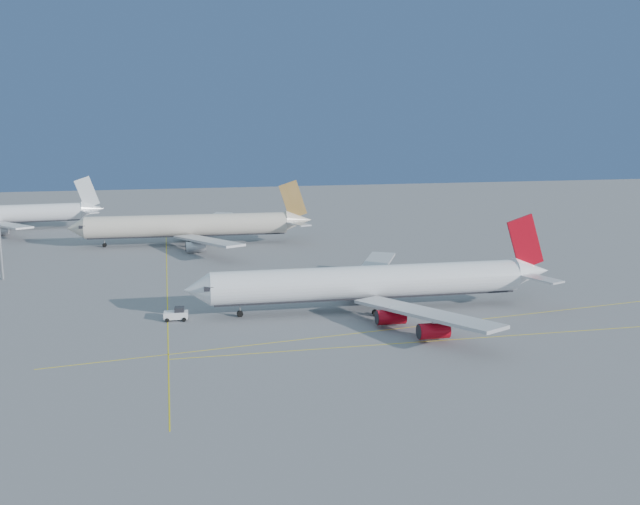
% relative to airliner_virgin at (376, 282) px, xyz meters
% --- Properties ---
extents(ground, '(500.00, 500.00, 0.00)m').
position_rel_airliner_virgin_xyz_m(ground, '(0.64, -6.87, -5.39)').
color(ground, slate).
rests_on(ground, ground).
extents(taxiway_lines, '(118.86, 140.00, 0.02)m').
position_rel_airliner_virgin_xyz_m(taxiway_lines, '(-14.07, -0.53, -5.38)').
color(taxiway_lines, yellow).
rests_on(taxiway_lines, ground).
extents(airliner_virgin, '(72.29, 65.07, 17.86)m').
position_rel_airliner_virgin_xyz_m(airliner_virgin, '(0.00, 0.00, 0.00)').
color(airliner_virgin, white).
rests_on(airliner_virgin, ground).
extents(airliner_etihad, '(69.89, 64.61, 18.25)m').
position_rel_airliner_virgin_xyz_m(airliner_etihad, '(-31.55, 79.07, 0.17)').
color(airliner_etihad, beige).
rests_on(airliner_etihad, ground).
extents(airliner_third, '(63.36, 58.28, 16.99)m').
position_rel_airliner_virgin_xyz_m(airliner_third, '(-90.99, 119.15, -0.24)').
color(airliner_third, white).
rests_on(airliner_third, ground).
extents(pushback_tug, '(4.47, 2.92, 2.43)m').
position_rel_airliner_virgin_xyz_m(pushback_tug, '(-37.72, 0.67, -4.26)').
color(pushback_tug, white).
rests_on(pushback_tug, ground).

